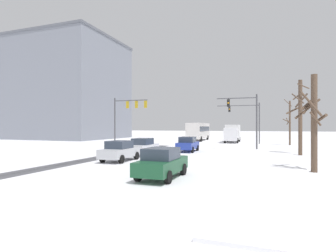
{
  "coord_description": "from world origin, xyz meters",
  "views": [
    {
      "loc": [
        9.89,
        -8.85,
        2.78
      ],
      "look_at": [
        0.0,
        18.23,
        2.8
      ],
      "focal_mm": 28.88,
      "sensor_mm": 36.0,
      "label": 1
    }
  ],
  "objects_px": {
    "box_truck_delivery": "(232,133)",
    "office_building_far_left_block": "(59,90)",
    "traffic_signal_near_right": "(246,113)",
    "car_silver_third": "(120,151)",
    "car_white_second": "(143,147)",
    "traffic_signal_far_right": "(247,116)",
    "bare_tree_sidewalk_near": "(314,121)",
    "traffic_signal_near_left": "(128,111)",
    "car_blue_lead": "(188,144)",
    "car_dark_green_fourth": "(162,163)",
    "bare_tree_sidewalk_mid": "(300,115)",
    "bare_tree_sidewalk_far": "(290,122)",
    "bus_oncoming": "(199,130)"
  },
  "relations": [
    {
      "from": "box_truck_delivery",
      "to": "office_building_far_left_block",
      "type": "bearing_deg",
      "value": 175.59
    },
    {
      "from": "traffic_signal_near_right",
      "to": "car_silver_third",
      "type": "height_order",
      "value": "traffic_signal_near_right"
    },
    {
      "from": "car_white_second",
      "to": "office_building_far_left_block",
      "type": "relative_size",
      "value": 0.15
    },
    {
      "from": "traffic_signal_far_right",
      "to": "car_white_second",
      "type": "relative_size",
      "value": 1.62
    },
    {
      "from": "traffic_signal_far_right",
      "to": "bare_tree_sidewalk_near",
      "type": "bearing_deg",
      "value": -78.02
    },
    {
      "from": "traffic_signal_near_left",
      "to": "bare_tree_sidewalk_near",
      "type": "distance_m",
      "value": 23.34
    },
    {
      "from": "car_silver_third",
      "to": "bare_tree_sidewalk_near",
      "type": "bearing_deg",
      "value": -2.16
    },
    {
      "from": "car_blue_lead",
      "to": "office_building_far_left_block",
      "type": "xyz_separation_m",
      "value": [
        -37.56,
        22.22,
        10.35
      ]
    },
    {
      "from": "car_blue_lead",
      "to": "traffic_signal_near_right",
      "type": "bearing_deg",
      "value": 36.6
    },
    {
      "from": "car_white_second",
      "to": "office_building_far_left_block",
      "type": "bearing_deg",
      "value": 141.8
    },
    {
      "from": "car_dark_green_fourth",
      "to": "car_silver_third",
      "type": "bearing_deg",
      "value": 136.42
    },
    {
      "from": "bare_tree_sidewalk_mid",
      "to": "box_truck_delivery",
      "type": "bearing_deg",
      "value": 114.41
    },
    {
      "from": "bare_tree_sidewalk_near",
      "to": "traffic_signal_near_left",
      "type": "bearing_deg",
      "value": 147.24
    },
    {
      "from": "car_silver_third",
      "to": "bare_tree_sidewalk_far",
      "type": "xyz_separation_m",
      "value": [
        14.18,
        24.67,
        2.55
      ]
    },
    {
      "from": "bus_oncoming",
      "to": "box_truck_delivery",
      "type": "height_order",
      "value": "bus_oncoming"
    },
    {
      "from": "bare_tree_sidewalk_far",
      "to": "office_building_far_left_block",
      "type": "bearing_deg",
      "value": 171.69
    },
    {
      "from": "bus_oncoming",
      "to": "bare_tree_sidewalk_far",
      "type": "bearing_deg",
      "value": -26.16
    },
    {
      "from": "traffic_signal_near_left",
      "to": "car_blue_lead",
      "type": "height_order",
      "value": "traffic_signal_near_left"
    },
    {
      "from": "traffic_signal_near_right",
      "to": "car_silver_third",
      "type": "distance_m",
      "value": 16.79
    },
    {
      "from": "traffic_signal_far_right",
      "to": "bus_oncoming",
      "type": "distance_m",
      "value": 11.73
    },
    {
      "from": "traffic_signal_near_right",
      "to": "traffic_signal_near_left",
      "type": "height_order",
      "value": "same"
    },
    {
      "from": "car_silver_third",
      "to": "bare_tree_sidewalk_far",
      "type": "distance_m",
      "value": 28.57
    },
    {
      "from": "traffic_signal_near_left",
      "to": "bare_tree_sidewalk_mid",
      "type": "distance_m",
      "value": 20.08
    },
    {
      "from": "car_dark_green_fourth",
      "to": "office_building_far_left_block",
      "type": "distance_m",
      "value": 55.92
    },
    {
      "from": "traffic_signal_near_right",
      "to": "box_truck_delivery",
      "type": "relative_size",
      "value": 0.87
    },
    {
      "from": "car_white_second",
      "to": "car_dark_green_fourth",
      "type": "xyz_separation_m",
      "value": [
        5.89,
        -10.1,
        0.0
      ]
    },
    {
      "from": "office_building_far_left_block",
      "to": "car_blue_lead",
      "type": "bearing_deg",
      "value": -30.61
    },
    {
      "from": "traffic_signal_near_right",
      "to": "car_dark_green_fourth",
      "type": "relative_size",
      "value": 1.58
    },
    {
      "from": "car_blue_lead",
      "to": "box_truck_delivery",
      "type": "bearing_deg",
      "value": 82.34
    },
    {
      "from": "traffic_signal_far_right",
      "to": "car_silver_third",
      "type": "relative_size",
      "value": 1.62
    },
    {
      "from": "traffic_signal_near_right",
      "to": "car_blue_lead",
      "type": "distance_m",
      "value": 8.07
    },
    {
      "from": "car_blue_lead",
      "to": "bare_tree_sidewalk_far",
      "type": "height_order",
      "value": "bare_tree_sidewalk_far"
    },
    {
      "from": "bare_tree_sidewalk_near",
      "to": "office_building_far_left_block",
      "type": "height_order",
      "value": "office_building_far_left_block"
    },
    {
      "from": "bare_tree_sidewalk_near",
      "to": "bare_tree_sidewalk_mid",
      "type": "height_order",
      "value": "bare_tree_sidewalk_mid"
    },
    {
      "from": "car_dark_green_fourth",
      "to": "bare_tree_sidewalk_mid",
      "type": "distance_m",
      "value": 17.64
    },
    {
      "from": "bus_oncoming",
      "to": "office_building_far_left_block",
      "type": "xyz_separation_m",
      "value": [
        -33.27,
        -0.52,
        9.18
      ]
    },
    {
      "from": "traffic_signal_far_right",
      "to": "traffic_signal_near_left",
      "type": "xyz_separation_m",
      "value": [
        -13.98,
        -13.8,
        0.28
      ]
    },
    {
      "from": "box_truck_delivery",
      "to": "office_building_far_left_block",
      "type": "distance_m",
      "value": 41.36
    },
    {
      "from": "traffic_signal_near_left",
      "to": "car_blue_lead",
      "type": "xyz_separation_m",
      "value": [
        8.79,
        -2.48,
        -3.93
      ]
    },
    {
      "from": "traffic_signal_near_right",
      "to": "box_truck_delivery",
      "type": "xyz_separation_m",
      "value": [
        -3.26,
        14.8,
        -2.7
      ]
    },
    {
      "from": "car_blue_lead",
      "to": "bus_oncoming",
      "type": "relative_size",
      "value": 0.38
    },
    {
      "from": "office_building_far_left_block",
      "to": "traffic_signal_near_left",
      "type": "bearing_deg",
      "value": -34.45
    },
    {
      "from": "traffic_signal_far_right",
      "to": "office_building_far_left_block",
      "type": "distance_m",
      "value": 43.67
    },
    {
      "from": "traffic_signal_far_right",
      "to": "traffic_signal_near_left",
      "type": "distance_m",
      "value": 19.64
    },
    {
      "from": "car_silver_third",
      "to": "car_white_second",
      "type": "bearing_deg",
      "value": 92.21
    },
    {
      "from": "traffic_signal_near_left",
      "to": "bare_tree_sidewalk_mid",
      "type": "bearing_deg",
      "value": -6.43
    },
    {
      "from": "car_silver_third",
      "to": "bare_tree_sidewalk_mid",
      "type": "relative_size",
      "value": 0.57
    },
    {
      "from": "traffic_signal_far_right",
      "to": "car_dark_green_fourth",
      "type": "distance_m",
      "value": 31.62
    },
    {
      "from": "bus_oncoming",
      "to": "traffic_signal_far_right",
      "type": "bearing_deg",
      "value": -34.25
    },
    {
      "from": "traffic_signal_near_left",
      "to": "bare_tree_sidewalk_mid",
      "type": "relative_size",
      "value": 0.9
    }
  ]
}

